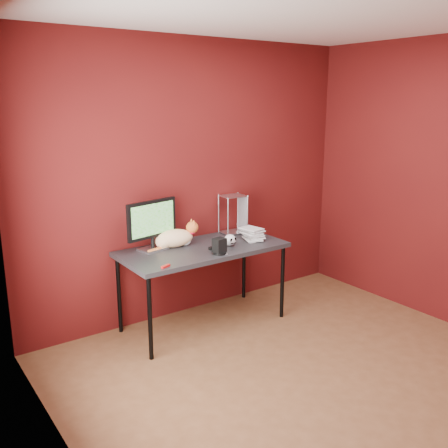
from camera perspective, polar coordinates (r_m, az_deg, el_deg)
room at (r=3.40m, az=12.30°, el=3.56°), size 3.52×3.52×2.61m
desk at (r=4.51m, az=-2.41°, el=-3.28°), size 1.50×0.70×0.75m
monitor at (r=4.40m, az=-8.23°, el=0.17°), size 0.51×0.21×0.45m
cat at (r=4.51m, az=-5.62°, el=-1.59°), size 0.51×0.23×0.24m
skull_mug at (r=4.52m, az=0.70°, el=-1.85°), size 0.11×0.11×0.11m
speaker at (r=4.29m, az=-0.53°, el=-2.61°), size 0.12×0.12×0.14m
book_stack at (r=4.58m, az=2.52°, el=5.46°), size 0.21×0.24×1.22m
wire_rack at (r=4.92m, az=1.03°, el=1.14°), size 0.24×0.20×0.39m
pocket_knife at (r=4.00m, az=-6.68°, el=-4.82°), size 0.09×0.05×0.02m
black_gadget at (r=4.42m, az=-1.41°, el=-2.78°), size 0.06×0.04×0.03m
washer at (r=4.29m, az=0.18°, el=-3.47°), size 0.04×0.04×0.00m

